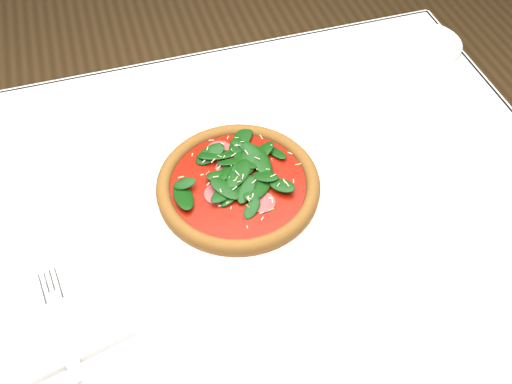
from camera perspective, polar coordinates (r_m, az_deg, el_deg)
name	(u,v)px	position (r m, az deg, el deg)	size (l,w,h in m)	color
dining_table	(210,250)	(0.99, -4.61, -5.77)	(1.21, 0.81, 0.75)	silver
plate	(238,190)	(0.93, -1.77, 0.20)	(0.31, 0.31, 0.01)	white
pizza	(238,183)	(0.91, -1.80, 0.89)	(0.28, 0.28, 0.03)	brown
napkin	(67,338)	(0.83, -18.41, -13.66)	(0.17, 0.08, 0.01)	silver
fork	(59,315)	(0.84, -19.10, -11.53)	(0.05, 0.18, 0.00)	silver
saucer_far	(428,43)	(1.26, 16.80, 14.03)	(0.14, 0.14, 0.01)	white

